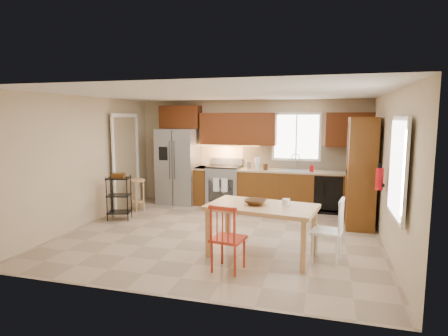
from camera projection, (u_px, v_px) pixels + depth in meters
name	position (u px, v px, depth m)	size (l,w,h in m)	color
floor	(222.00, 234.00, 6.78)	(5.50, 5.50, 0.00)	tan
ceiling	(221.00, 94.00, 6.44)	(5.50, 5.00, 0.02)	silver
wall_back	(250.00, 153.00, 9.00)	(5.50, 0.02, 2.50)	#CCB793
wall_front	(161.00, 193.00, 4.22)	(5.50, 0.02, 2.50)	#CCB793
wall_left	(87.00, 161.00, 7.33)	(0.02, 5.00, 2.50)	#CCB793
wall_right	(389.00, 171.00, 5.89)	(0.02, 5.00, 2.50)	#CCB793
refrigerator	(178.00, 166.00, 9.13)	(0.92, 0.75, 1.82)	gray
range_stove	(224.00, 186.00, 8.95)	(0.76, 0.63, 0.92)	gray
base_cabinet_narrow	(203.00, 185.00, 9.11)	(0.30, 0.60, 0.90)	#582F10
base_cabinet_run	(303.00, 190.00, 8.48)	(2.92, 0.60, 0.90)	#582F10
dishwasher	(328.00, 194.00, 8.05)	(0.60, 0.02, 0.78)	black
backsplash	(304.00, 157.00, 8.65)	(2.92, 0.03, 0.55)	beige
upper_over_fridge	(181.00, 117.00, 9.16)	(1.00, 0.35, 0.55)	#53250D
upper_left_block	(238.00, 129.00, 8.82)	(1.80, 0.35, 0.75)	#53250D
upper_right_block	(349.00, 130.00, 8.16)	(1.00, 0.35, 0.75)	#53250D
window_back	(296.00, 137.00, 8.64)	(1.12, 0.04, 1.12)	white
sink	(294.00, 172.00, 8.47)	(0.62, 0.46, 0.16)	gray
undercab_glow	(226.00, 145.00, 8.93)	(1.60, 0.30, 0.01)	#FFBF66
soap_bottle	(312.00, 167.00, 8.26)	(0.09, 0.09, 0.19)	#B40C13
paper_towel	(257.00, 163.00, 8.63)	(0.12, 0.12, 0.28)	white
canister_steel	(249.00, 165.00, 8.69)	(0.11, 0.11, 0.18)	gray
canister_wood	(266.00, 167.00, 8.55)	(0.10, 0.10, 0.14)	#482D13
pantry	(361.00, 172.00, 7.14)	(0.50, 0.95, 2.10)	#582F10
fire_extinguisher	(379.00, 179.00, 6.08)	(0.12, 0.12, 0.36)	#B40C13
window_right	(398.00, 168.00, 4.78)	(0.04, 1.02, 1.32)	white
doorway	(125.00, 163.00, 8.58)	(0.04, 0.95, 2.10)	#8C7A59
dining_table	(262.00, 231.00, 5.64)	(1.59, 0.90, 0.78)	tan
chair_red	(228.00, 237.00, 5.11)	(0.44, 0.44, 0.93)	#AF2E1B
chair_white	(327.00, 230.00, 5.43)	(0.44, 0.44, 0.93)	white
table_bowl	(255.00, 205.00, 5.62)	(0.32, 0.32, 0.08)	#482D13
table_jar	(286.00, 203.00, 5.59)	(0.12, 0.12, 0.14)	white
bar_stool	(138.00, 195.00, 8.41)	(0.35, 0.35, 0.72)	tan
utility_cart	(119.00, 198.00, 7.69)	(0.46, 0.35, 0.91)	black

